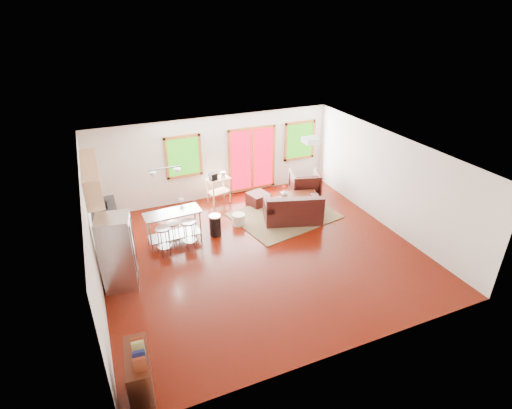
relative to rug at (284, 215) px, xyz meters
name	(u,v)px	position (x,y,z in m)	size (l,w,h in m)	color
floor	(261,252)	(-1.39, -1.46, -0.02)	(7.50, 7.00, 0.02)	#390801
ceiling	(261,153)	(-1.39, -1.46, 2.60)	(7.50, 7.00, 0.02)	white
back_wall	(215,158)	(-1.39, 2.05, 1.29)	(7.50, 0.02, 2.60)	silver
left_wall	(92,239)	(-5.15, -1.46, 1.29)	(0.02, 7.00, 2.60)	silver
right_wall	(389,181)	(2.37, -1.46, 1.29)	(0.02, 7.00, 2.60)	silver
front_wall	(346,297)	(-1.39, -4.97, 1.29)	(7.50, 0.02, 2.60)	silver
window_left	(183,157)	(-2.39, 2.00, 1.49)	(1.10, 0.05, 1.30)	#1A540A
french_doors	(252,159)	(-0.19, 2.00, 1.09)	(1.60, 0.05, 2.10)	#AE0015
window_right	(300,141)	(1.51, 2.00, 1.49)	(1.10, 0.05, 1.30)	#1A540A
rug	(284,215)	(0.00, 0.00, 0.00)	(2.79, 2.15, 0.03)	#46623D
loveseat	(293,210)	(0.08, -0.36, 0.32)	(1.79, 1.34, 0.85)	black
coffee_table	(299,197)	(0.65, 0.30, 0.36)	(1.21, 0.91, 0.43)	#39150A
armchair	(305,182)	(1.21, 0.98, 0.44)	(0.89, 0.83, 0.91)	black
ottoman	(258,199)	(-0.42, 0.97, 0.18)	(0.57, 0.57, 0.38)	black
pouf	(239,219)	(-1.41, 0.06, 0.15)	(0.36, 0.36, 0.32)	beige
vase	(284,192)	(0.23, 0.48, 0.50)	(0.23, 0.23, 0.32)	silver
book	(311,193)	(0.88, 0.07, 0.55)	(0.24, 0.03, 0.32)	maroon
cabinets	(103,216)	(-4.88, 0.24, 0.91)	(0.64, 2.24, 2.30)	tan
refrigerator	(118,252)	(-4.70, -1.45, 0.83)	(0.78, 0.76, 1.70)	#B7BABC
island	(173,222)	(-3.26, -0.19, 0.60)	(1.44, 0.64, 0.89)	#B7BABC
cup	(181,200)	(-2.94, 0.18, 1.00)	(0.14, 0.11, 0.14)	white
bar_stool_a	(163,235)	(-3.61, -0.63, 0.55)	(0.43, 0.43, 0.76)	#B7BABC
bar_stool_b	(174,229)	(-3.30, -0.33, 0.49)	(0.42, 0.42, 0.68)	#B7BABC
bar_stool_c	(189,228)	(-2.96, -0.61, 0.57)	(0.38, 0.38, 0.79)	#B7BABC
trash_can	(215,225)	(-2.17, -0.23, 0.28)	(0.42, 0.42, 0.59)	black
kitchen_cart	(218,182)	(-1.50, 1.55, 0.69)	(0.76, 0.58, 1.04)	tan
bookshelf	(140,374)	(-4.74, -4.41, 0.41)	(0.43, 0.95, 1.09)	#39150A
ceiling_flush	(311,140)	(0.21, -0.86, 2.52)	(0.35, 0.35, 0.12)	white
pendant_light	(165,172)	(-3.29, 0.04, 1.88)	(0.80, 0.18, 0.79)	gray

